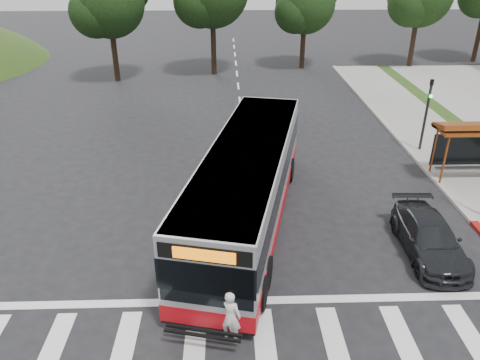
{
  "coord_description": "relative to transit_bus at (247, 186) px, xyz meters",
  "views": [
    {
      "loc": [
        -1.02,
        -14.87,
        10.2
      ],
      "look_at": [
        -0.49,
        2.11,
        1.6
      ],
      "focal_mm": 35.0,
      "sensor_mm": 36.0,
      "label": 1
    }
  ],
  "objects": [
    {
      "name": "ground",
      "position": [
        0.21,
        -1.48,
        -1.66
      ],
      "size": [
        140.0,
        140.0,
        0.0
      ],
      "primitive_type": "plane",
      "color": "black",
      "rests_on": "ground"
    },
    {
      "name": "sidewalk_east",
      "position": [
        11.21,
        6.52,
        -1.6
      ],
      "size": [
        4.0,
        40.0,
        0.12
      ],
      "primitive_type": "cube",
      "color": "gray",
      "rests_on": "ground"
    },
    {
      "name": "curb_east",
      "position": [
        9.21,
        6.52,
        -1.59
      ],
      "size": [
        0.3,
        40.0,
        0.15
      ],
      "primitive_type": "cube",
      "color": "#9E9991",
      "rests_on": "ground"
    },
    {
      "name": "crosswalk_ladder",
      "position": [
        0.21,
        -6.48,
        -1.66
      ],
      "size": [
        18.0,
        2.6,
        0.01
      ],
      "primitive_type": "cube",
      "color": "silver",
      "rests_on": "ground"
    },
    {
      "name": "traffic_signal_ne_short",
      "position": [
        9.81,
        7.01,
        0.82
      ],
      "size": [
        0.18,
        0.37,
        4.0
      ],
      "color": "black",
      "rests_on": "ground"
    },
    {
      "name": "tree_north_b",
      "position": [
        6.28,
        26.58,
        4.0
      ],
      "size": [
        5.72,
        5.33,
        8.43
      ],
      "color": "black",
      "rests_on": "ground"
    },
    {
      "name": "tree_north_c",
      "position": [
        -9.71,
        22.58,
        4.63
      ],
      "size": [
        6.16,
        5.74,
        9.3
      ],
      "color": "black",
      "rests_on": "ground"
    },
    {
      "name": "transit_bus",
      "position": [
        0.0,
        0.0,
        0.0
      ],
      "size": [
        5.58,
        13.17,
        3.32
      ],
      "primitive_type": null,
      "rotation": [
        0.0,
        0.0,
        -0.22
      ],
      "color": "#ABADB0",
      "rests_on": "ground"
    },
    {
      "name": "pedestrian",
      "position": [
        -0.76,
        -6.39,
        -0.78
      ],
      "size": [
        0.77,
        0.68,
        1.77
      ],
      "primitive_type": "imported",
      "rotation": [
        0.0,
        0.0,
        2.64
      ],
      "color": "white",
      "rests_on": "ground"
    },
    {
      "name": "dark_sedan",
      "position": [
        6.52,
        -2.38,
        -1.0
      ],
      "size": [
        2.01,
        4.64,
        1.33
      ],
      "primitive_type": "imported",
      "rotation": [
        0.0,
        0.0,
        -0.03
      ],
      "color": "black",
      "rests_on": "ground"
    }
  ]
}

